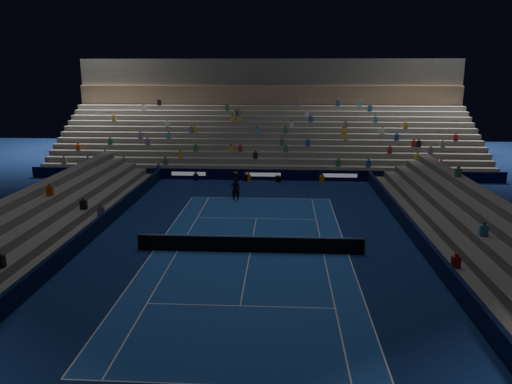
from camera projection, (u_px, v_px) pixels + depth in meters
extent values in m
plane|color=navy|center=(250.00, 252.00, 27.34)|extent=(90.00, 90.00, 0.00)
cube|color=#1C499C|center=(250.00, 252.00, 27.34)|extent=(10.97, 23.77, 0.01)
cube|color=black|center=(264.00, 175.00, 45.13)|extent=(44.00, 0.25, 1.00)
cube|color=black|center=(426.00, 248.00, 26.69)|extent=(0.25, 37.00, 1.00)
cube|color=black|center=(81.00, 241.00, 27.74)|extent=(0.25, 37.00, 1.00)
cube|color=slate|center=(264.00, 175.00, 46.16)|extent=(44.00, 1.00, 0.50)
cube|color=slate|center=(264.00, 170.00, 47.06)|extent=(44.00, 1.00, 1.00)
cube|color=slate|center=(265.00, 166.00, 47.97)|extent=(44.00, 1.00, 1.50)
cube|color=slate|center=(265.00, 162.00, 48.88)|extent=(44.00, 1.00, 2.00)
cube|color=slate|center=(266.00, 157.00, 49.78)|extent=(44.00, 1.00, 2.50)
cube|color=slate|center=(266.00, 153.00, 50.69)|extent=(44.00, 1.00, 3.00)
cube|color=slate|center=(266.00, 149.00, 51.60)|extent=(44.00, 1.00, 3.50)
cube|color=slate|center=(267.00, 146.00, 52.50)|extent=(44.00, 1.00, 4.00)
cube|color=slate|center=(267.00, 142.00, 53.41)|extent=(44.00, 1.00, 4.50)
cube|color=slate|center=(267.00, 139.00, 54.32)|extent=(44.00, 1.00, 5.00)
cube|color=slate|center=(268.00, 135.00, 55.23)|extent=(44.00, 1.00, 5.50)
cube|color=slate|center=(268.00, 132.00, 56.13)|extent=(44.00, 1.00, 6.00)
cube|color=#886D54|center=(268.00, 95.00, 56.19)|extent=(44.00, 0.60, 2.20)
cube|color=#4D4D4A|center=(269.00, 72.00, 56.91)|extent=(44.00, 2.40, 3.00)
cube|color=#60605B|center=(440.00, 252.00, 26.71)|extent=(1.00, 37.00, 0.50)
cube|color=#60605B|center=(459.00, 248.00, 26.60)|extent=(1.00, 37.00, 1.00)
cube|color=#60605B|center=(479.00, 244.00, 26.48)|extent=(1.00, 37.00, 1.50)
cube|color=#60605B|center=(498.00, 240.00, 26.37)|extent=(1.00, 37.00, 2.00)
cube|color=slate|center=(67.00, 245.00, 27.85)|extent=(1.00, 37.00, 0.50)
cube|color=slate|center=(50.00, 240.00, 27.84)|extent=(1.00, 37.00, 1.00)
cube|color=slate|center=(32.00, 236.00, 27.83)|extent=(1.00, 37.00, 1.50)
cube|color=slate|center=(15.00, 231.00, 27.83)|extent=(1.00, 37.00, 2.00)
cylinder|color=#B2B2B7|center=(138.00, 241.00, 27.55)|extent=(0.10, 0.10, 1.10)
cylinder|color=#B2B2B7|center=(365.00, 245.00, 26.86)|extent=(0.10, 0.10, 1.10)
cube|color=black|center=(250.00, 245.00, 27.23)|extent=(12.80, 0.03, 0.90)
cube|color=white|center=(250.00, 237.00, 27.11)|extent=(12.80, 0.04, 0.08)
imported|color=black|center=(236.00, 189.00, 37.72)|extent=(0.82, 0.67, 1.93)
cube|color=black|center=(278.00, 179.00, 44.54)|extent=(0.47, 0.55, 0.54)
cylinder|color=black|center=(278.00, 178.00, 44.09)|extent=(0.21, 0.37, 0.16)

